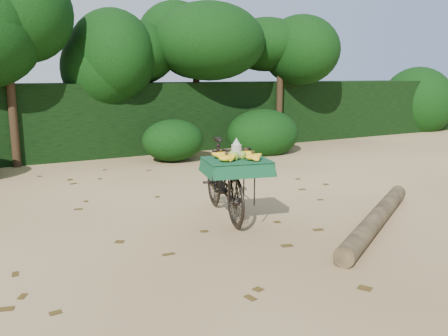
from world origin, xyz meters
TOP-DOWN VIEW (x-y plane):
  - ground at (0.00, 0.00)m, footprint 80.00×80.00m
  - vendor_bicycle at (0.40, -0.17)m, footprint 1.07×1.97m
  - fallen_log at (1.99, -1.54)m, footprint 2.88×1.90m
  - hedge_backdrop at (0.00, 6.30)m, footprint 26.00×1.80m
  - tree_row at (-0.65, 5.50)m, footprint 14.50×2.00m
  - bush_clumps at (0.50, 4.30)m, footprint 8.80×1.70m
  - leaf_litter at (0.00, 0.65)m, footprint 7.00×7.30m

SIDE VIEW (x-z plane):
  - ground at x=0.00m, z-range 0.00..0.00m
  - leaf_litter at x=0.00m, z-range 0.00..0.01m
  - fallen_log at x=1.99m, z-range 0.00..0.23m
  - bush_clumps at x=0.50m, z-range 0.00..0.90m
  - vendor_bicycle at x=0.40m, z-range 0.01..1.14m
  - hedge_backdrop at x=0.00m, z-range 0.00..1.80m
  - tree_row at x=-0.65m, z-range 0.00..4.00m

